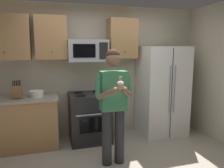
{
  "coord_description": "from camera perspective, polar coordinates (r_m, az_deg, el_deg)",
  "views": [
    {
      "loc": [
        -0.86,
        -2.64,
        1.77
      ],
      "look_at": [
        0.02,
        0.41,
        1.25
      ],
      "focal_mm": 35.21,
      "sensor_mm": 36.0,
      "label": 1
    }
  ],
  "objects": [
    {
      "name": "wall_back",
      "position": [
        4.49,
        -4.98,
        3.31
      ],
      "size": [
        4.4,
        0.1,
        2.6
      ],
      "primitive_type": "cube",
      "color": "#B7AD99",
      "rests_on": "ground"
    },
    {
      "name": "oven_range",
      "position": [
        4.26,
        -5.79,
        -8.58
      ],
      "size": [
        0.76,
        0.7,
        0.93
      ],
      "color": "black",
      "rests_on": "ground"
    },
    {
      "name": "microwave",
      "position": [
        4.17,
        -6.37,
        8.6
      ],
      "size": [
        0.74,
        0.41,
        0.4
      ],
      "color": "#9EA0A5"
    },
    {
      "name": "refrigerator",
      "position": [
        4.61,
        12.87,
        -1.76
      ],
      "size": [
        0.9,
        0.75,
        1.8
      ],
      "color": "white",
      "rests_on": "ground"
    },
    {
      "name": "cabinet_row_upper",
      "position": [
        4.17,
        -14.52,
        11.53
      ],
      "size": [
        2.78,
        0.36,
        0.76
      ],
      "color": "#9E7247"
    },
    {
      "name": "counter_left",
      "position": [
        4.27,
        -23.52,
        -9.32
      ],
      "size": [
        1.44,
        0.66,
        0.92
      ],
      "color": "#9E7247",
      "rests_on": "ground"
    },
    {
      "name": "knife_block",
      "position": [
        4.07,
        -23.39,
        -1.84
      ],
      "size": [
        0.16,
        0.15,
        0.32
      ],
      "color": "brown",
      "rests_on": "counter_left"
    },
    {
      "name": "bowl_large_white",
      "position": [
        4.07,
        -19.02,
        -2.38
      ],
      "size": [
        0.24,
        0.24,
        0.11
      ],
      "color": "white",
      "rests_on": "counter_left"
    },
    {
      "name": "person",
      "position": [
        3.26,
        0.37,
        -4.45
      ],
      "size": [
        0.6,
        0.48,
        1.76
      ],
      "color": "#262628",
      "rests_on": "ground"
    },
    {
      "name": "cupcake",
      "position": [
        2.89,
        2.22,
        -0.2
      ],
      "size": [
        0.09,
        0.09,
        0.17
      ],
      "color": "#A87F56"
    }
  ]
}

